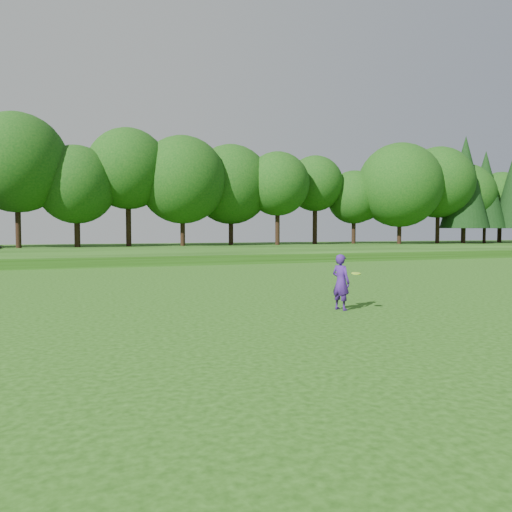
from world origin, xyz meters
name	(u,v)px	position (x,y,z in m)	size (l,w,h in m)	color
ground	(332,317)	(0.00, 0.00, 0.00)	(140.00, 140.00, 0.00)	#193E0B
berm	(146,251)	(0.00, 34.00, 0.30)	(130.00, 30.00, 0.60)	#193E0B
walking_path	(177,264)	(0.00, 20.00, 0.02)	(130.00, 1.60, 0.04)	gray
treeline	(140,168)	(0.00, 38.00, 8.10)	(104.00, 7.00, 15.00)	#0E400E
woman	(341,282)	(0.75, 0.90, 0.77)	(0.63, 0.85, 1.53)	#3C1A76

